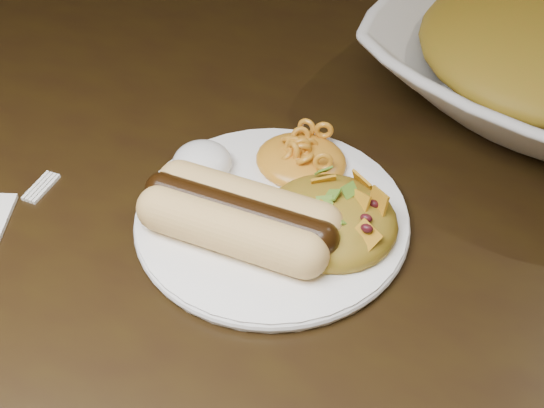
% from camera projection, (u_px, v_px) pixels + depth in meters
% --- Properties ---
extents(table, '(1.60, 0.90, 0.75)m').
position_uv_depth(table, '(183.00, 244.00, 0.69)').
color(table, black).
rests_on(table, floor).
extents(plate, '(0.25, 0.25, 0.01)m').
position_uv_depth(plate, '(272.00, 218.00, 0.57)').
color(plate, white).
rests_on(plate, table).
extents(hotdog, '(0.13, 0.07, 0.03)m').
position_uv_depth(hotdog, '(239.00, 216.00, 0.54)').
color(hotdog, '#F9CA69').
rests_on(hotdog, plate).
extents(mac_and_cheese, '(0.09, 0.09, 0.03)m').
position_uv_depth(mac_and_cheese, '(301.00, 151.00, 0.60)').
color(mac_and_cheese, orange).
rests_on(mac_and_cheese, plate).
extents(sour_cream, '(0.06, 0.06, 0.03)m').
position_uv_depth(sour_cream, '(202.00, 157.00, 0.60)').
color(sour_cream, white).
rests_on(sour_cream, plate).
extents(taco_salad, '(0.10, 0.10, 0.04)m').
position_uv_depth(taco_salad, '(331.00, 211.00, 0.55)').
color(taco_salad, '#C85318').
rests_on(taco_salad, plate).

